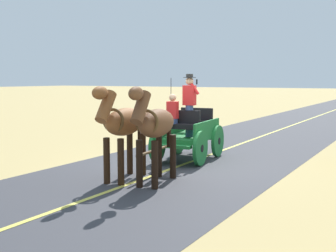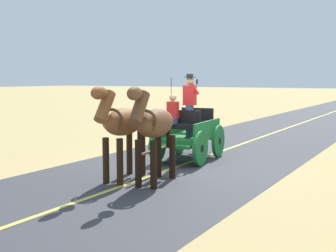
# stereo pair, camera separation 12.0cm
# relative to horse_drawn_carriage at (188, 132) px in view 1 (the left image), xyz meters

# --- Properties ---
(ground_plane) EXTENTS (200.00, 200.00, 0.00)m
(ground_plane) POSITION_rel_horse_drawn_carriage_xyz_m (-0.25, 0.73, -0.82)
(ground_plane) COLOR tan
(road_surface) EXTENTS (5.67, 160.00, 0.01)m
(road_surface) POSITION_rel_horse_drawn_carriage_xyz_m (-0.25, 0.73, -0.81)
(road_surface) COLOR #38383D
(road_surface) RESTS_ON ground
(road_centre_stripe) EXTENTS (0.12, 160.00, 0.00)m
(road_centre_stripe) POSITION_rel_horse_drawn_carriage_xyz_m (-0.25, 0.73, -0.81)
(road_centre_stripe) COLOR #DBCC4C
(road_centre_stripe) RESTS_ON road_surface
(horse_drawn_carriage) EXTENTS (1.66, 4.52, 2.50)m
(horse_drawn_carriage) POSITION_rel_horse_drawn_carriage_xyz_m (0.00, 0.00, 0.00)
(horse_drawn_carriage) COLOR #1E7233
(horse_drawn_carriage) RESTS_ON ground
(horse_near_side) EXTENTS (0.79, 2.15, 2.21)m
(horse_near_side) POSITION_rel_horse_drawn_carriage_xyz_m (-0.73, 2.97, 0.51)
(horse_near_side) COLOR brown
(horse_near_side) RESTS_ON ground
(horse_off_side) EXTENTS (0.75, 2.14, 2.21)m
(horse_off_side) POSITION_rel_horse_drawn_carriage_xyz_m (0.09, 3.06, 0.51)
(horse_off_side) COLOR brown
(horse_off_side) RESTS_ON ground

